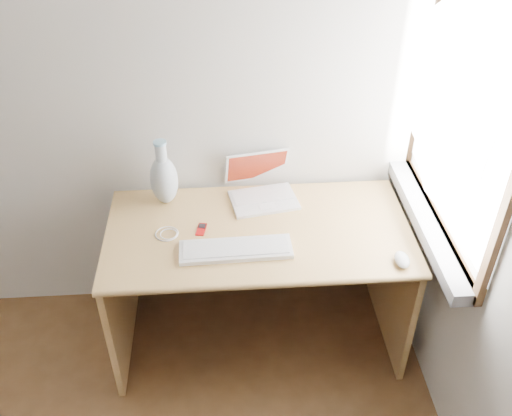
{
  "coord_description": "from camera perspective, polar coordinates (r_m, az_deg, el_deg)",
  "views": [
    {
      "loc": [
        0.8,
        -0.6,
        2.35
      ],
      "look_at": [
        0.94,
        1.35,
        0.87
      ],
      "focal_mm": 40.0,
      "sensor_mm": 36.0,
      "label": 1
    }
  ],
  "objects": [
    {
      "name": "desk",
      "position": [
        2.77,
        0.1,
        -4.4
      ],
      "size": [
        1.37,
        0.69,
        0.73
      ],
      "color": "tan",
      "rests_on": "floor"
    },
    {
      "name": "ipod",
      "position": [
        2.58,
        -5.49,
        -2.14
      ],
      "size": [
        0.05,
        0.09,
        0.01
      ],
      "rotation": [
        0.0,
        0.0,
        -0.19
      ],
      "color": "#A70B0B",
      "rests_on": "desk"
    },
    {
      "name": "laptop",
      "position": [
        2.74,
        0.73,
        1.99
      ],
      "size": [
        0.34,
        0.31,
        0.21
      ],
      "rotation": [
        0.0,
        0.0,
        0.17
      ],
      "color": "white",
      "rests_on": "desk"
    },
    {
      "name": "vase",
      "position": [
        2.69,
        -9.2,
        2.95
      ],
      "size": [
        0.13,
        0.13,
        0.33
      ],
      "color": "silver",
      "rests_on": "desk"
    },
    {
      "name": "external_keyboard",
      "position": [
        2.45,
        -2.03,
        -4.14
      ],
      "size": [
        0.49,
        0.16,
        0.02
      ],
      "rotation": [
        0.0,
        0.0,
        0.03
      ],
      "color": "white",
      "rests_on": "desk"
    },
    {
      "name": "back_wall",
      "position": [
        2.7,
        -21.45,
        11.64
      ],
      "size": [
        3.5,
        0.04,
        2.6
      ],
      "primitive_type": "cube",
      "color": "silver",
      "rests_on": "floor"
    },
    {
      "name": "cable_coil",
      "position": [
        2.57,
        -8.91,
        -2.56
      ],
      "size": [
        0.13,
        0.13,
        0.01
      ],
      "primitive_type": "torus",
      "rotation": [
        0.0,
        0.0,
        -0.32
      ],
      "color": "white",
      "rests_on": "desk"
    },
    {
      "name": "window",
      "position": [
        2.37,
        19.29,
        7.97
      ],
      "size": [
        0.11,
        0.99,
        1.1
      ],
      "color": "white",
      "rests_on": "right_wall"
    },
    {
      "name": "mouse",
      "position": [
        2.47,
        14.4,
        -5.03
      ],
      "size": [
        0.07,
        0.11,
        0.04
      ],
      "primitive_type": "ellipsoid",
      "rotation": [
        0.0,
        0.0,
        -0.05
      ],
      "color": "white",
      "rests_on": "desk"
    },
    {
      "name": "remote",
      "position": [
        2.48,
        -4.89,
        -3.97
      ],
      "size": [
        0.06,
        0.08,
        0.01
      ],
      "primitive_type": "cube",
      "rotation": [
        0.0,
        0.0,
        -0.5
      ],
      "color": "white",
      "rests_on": "desk"
    }
  ]
}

